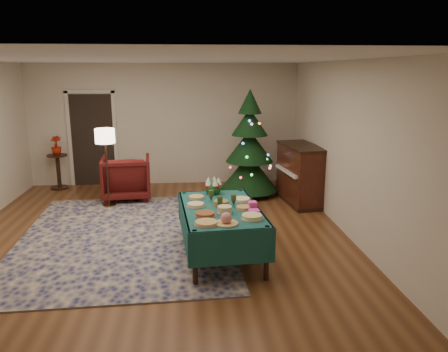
{
  "coord_description": "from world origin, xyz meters",
  "views": [
    {
      "loc": [
        0.52,
        -6.39,
        2.54
      ],
      "look_at": [
        1.09,
        0.39,
        0.89
      ],
      "focal_mm": 35.0,
      "sensor_mm": 36.0,
      "label": 1
    }
  ],
  "objects": [
    {
      "name": "piano",
      "position": [
        2.7,
        1.75,
        0.56
      ],
      "size": [
        0.77,
        1.39,
        1.15
      ],
      "color": "black",
      "rests_on": "ground"
    },
    {
      "name": "napkin_stack",
      "position": [
        1.38,
        -0.93,
        0.72
      ],
      "size": [
        0.15,
        0.15,
        0.04
      ],
      "primitive_type": "cube",
      "rotation": [
        0.0,
        0.0,
        0.08
      ],
      "color": "#E33FB4",
      "rests_on": "buffet_table"
    },
    {
      "name": "armchair",
      "position": [
        -0.73,
        2.29,
        0.48
      ],
      "size": [
        1.02,
        0.96,
        0.97
      ],
      "primitive_type": "imported",
      "rotation": [
        0.0,
        0.0,
        3.23
      ],
      "color": "#501211",
      "rests_on": "ground"
    },
    {
      "name": "platter_9",
      "position": [
        0.63,
        -0.21,
        0.72
      ],
      "size": [
        0.26,
        0.26,
        0.04
      ],
      "color": "silver",
      "rests_on": "buffet_table"
    },
    {
      "name": "rug",
      "position": [
        -0.49,
        0.15,
        0.01
      ],
      "size": [
        3.38,
        4.33,
        0.02
      ],
      "primitive_type": "cube",
      "rotation": [
        0.0,
        0.0,
        0.04
      ],
      "color": "#151B50",
      "rests_on": "ground"
    },
    {
      "name": "platter_8",
      "position": [
        1.28,
        -0.37,
        0.72
      ],
      "size": [
        0.29,
        0.29,
        0.04
      ],
      "color": "silver",
      "rests_on": "buffet_table"
    },
    {
      "name": "platter_3",
      "position": [
        0.72,
        -1.01,
        0.73
      ],
      "size": [
        0.29,
        0.29,
        0.05
      ],
      "color": "silver",
      "rests_on": "buffet_table"
    },
    {
      "name": "floor_lamp",
      "position": [
        -1.01,
        1.79,
        1.27
      ],
      "size": [
        0.36,
        0.36,
        1.5
      ],
      "color": "#A57F3F",
      "rests_on": "ground"
    },
    {
      "name": "centerpiece",
      "position": [
        0.89,
        0.02,
        0.83
      ],
      "size": [
        0.25,
        0.25,
        0.29
      ],
      "color": "#1E4C1E",
      "rests_on": "buffet_table"
    },
    {
      "name": "platter_0",
      "position": [
        0.72,
        -1.35,
        0.73
      ],
      "size": [
        0.32,
        0.32,
        0.04
      ],
      "color": "silver",
      "rests_on": "buffet_table"
    },
    {
      "name": "platter_2",
      "position": [
        1.31,
        -1.18,
        0.73
      ],
      "size": [
        0.3,
        0.3,
        0.06
      ],
      "color": "silver",
      "rests_on": "buffet_table"
    },
    {
      "name": "platter_7",
      "position": [
        0.97,
        -0.58,
        0.74
      ],
      "size": [
        0.25,
        0.25,
        0.07
      ],
      "color": "silver",
      "rests_on": "buffet_table"
    },
    {
      "name": "side_table",
      "position": [
        -2.33,
        3.2,
        0.37
      ],
      "size": [
        0.43,
        0.43,
        0.76
      ],
      "color": "black",
      "rests_on": "ground"
    },
    {
      "name": "platter_5",
      "position": [
        1.26,
        -0.76,
        0.72
      ],
      "size": [
        0.24,
        0.24,
        0.04
      ],
      "color": "silver",
      "rests_on": "buffet_table"
    },
    {
      "name": "platter_6",
      "position": [
        0.61,
        -0.6,
        0.73
      ],
      "size": [
        0.27,
        0.27,
        0.05
      ],
      "color": "silver",
      "rests_on": "buffet_table"
    },
    {
      "name": "platter_1",
      "position": [
        0.97,
        -1.35,
        0.77
      ],
      "size": [
        0.3,
        0.3,
        0.15
      ],
      "color": "silver",
      "rests_on": "buffet_table"
    },
    {
      "name": "platter_4",
      "position": [
        0.99,
        -0.92,
        0.75
      ],
      "size": [
        0.22,
        0.22,
        0.1
      ],
      "color": "silver",
      "rests_on": "buffet_table"
    },
    {
      "name": "christmas_tree",
      "position": [
        1.78,
        2.39,
        0.98
      ],
      "size": [
        1.56,
        1.56,
        2.19
      ],
      "color": "black",
      "rests_on": "ground"
    },
    {
      "name": "buffet_table",
      "position": [
        0.95,
        -0.68,
        0.57
      ],
      "size": [
        1.2,
        1.89,
        0.71
      ],
      "color": "black",
      "rests_on": "ground"
    },
    {
      "name": "goblet_1",
      "position": [
        1.14,
        -0.62,
        0.79
      ],
      "size": [
        0.08,
        0.08,
        0.16
      ],
      "color": "#2D471E",
      "rests_on": "buffet_table"
    },
    {
      "name": "gift_box",
      "position": [
        1.38,
        -0.74,
        0.75
      ],
      "size": [
        0.12,
        0.12,
        0.09
      ],
      "primitive_type": "cube",
      "rotation": [
        0.0,
        0.0,
        0.08
      ],
      "color": "#F744A5",
      "rests_on": "buffet_table"
    },
    {
      "name": "goblet_2",
      "position": [
        0.94,
        -0.69,
        0.79
      ],
      "size": [
        0.08,
        0.08,
        0.16
      ],
      "color": "#2D471E",
      "rests_on": "buffet_table"
    },
    {
      "name": "room_shell",
      "position": [
        0.0,
        0.0,
        1.35
      ],
      "size": [
        7.0,
        7.0,
        7.0
      ],
      "color": "#593319",
      "rests_on": "ground"
    },
    {
      "name": "doorway",
      "position": [
        -1.6,
        3.48,
        1.1
      ],
      "size": [
        1.08,
        0.04,
        2.16
      ],
      "color": "black",
      "rests_on": "ground"
    },
    {
      "name": "goblet_0",
      "position": [
        0.84,
        -0.36,
        0.79
      ],
      "size": [
        0.08,
        0.08,
        0.16
      ],
      "color": "#2D471E",
      "rests_on": "buffet_table"
    },
    {
      "name": "potted_plant",
      "position": [
        -2.33,
        3.2,
        0.88
      ],
      "size": [
        0.23,
        0.41,
        0.23
      ],
      "primitive_type": "imported",
      "color": "#A01D0B",
      "rests_on": "side_table"
    }
  ]
}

